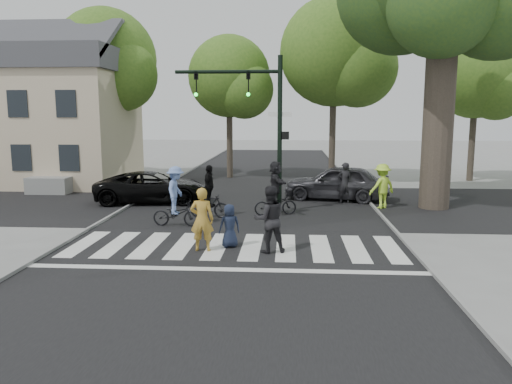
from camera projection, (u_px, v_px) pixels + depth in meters
The scene contains 23 objects.
ground at pixel (230, 256), 13.55m from camera, with size 120.00×120.00×0.00m, color gray.
road_stem at pixel (246, 218), 18.47m from camera, with size 10.00×70.00×0.01m, color black.
road_cross at pixel (252, 204), 21.43m from camera, with size 70.00×10.00×0.01m, color black.
curb_left at pixel (113, 215), 18.80m from camera, with size 0.10×70.00×0.10m, color gray.
curb_right at pixel (384, 219), 18.14m from camera, with size 0.10×70.00×0.10m, color gray.
crosswalk at pixel (233, 249), 14.20m from camera, with size 10.00×3.85×0.01m.
traffic_signal at pixel (258, 112), 19.03m from camera, with size 4.45×0.29×6.00m.
bg_tree_0 at pixel (29, 74), 29.26m from camera, with size 5.46×5.20×8.97m.
bg_tree_1 at pixel (109, 63), 28.34m from camera, with size 6.09×5.80×9.80m.
bg_tree_2 at pixel (233, 80), 29.14m from camera, with size 5.04×4.80×8.40m.
bg_tree_3 at pixel (340, 56), 27.24m from camera, with size 6.30×6.00×10.20m.
bg_tree_4 at pixel (481, 81), 27.77m from camera, with size 4.83×4.60×8.15m.
house at pixel (52, 114), 27.49m from camera, with size 8.40×8.10×8.82m.
pedestrian_woman at pixel (202, 219), 13.94m from camera, with size 0.66×0.43×1.81m, color #B88D32.
pedestrian_child at pixel (230, 226), 14.36m from camera, with size 0.62×0.40×1.27m, color #192137.
pedestrian_adult at pixel (269, 219), 13.79m from camera, with size 0.92×0.71×1.88m, color black.
cyclist_left at pixel (176, 200), 17.03m from camera, with size 1.66×1.10×2.07m.
cyclist_mid at pixel (209, 196), 18.43m from camera, with size 1.54×0.95×1.97m.
cyclist_right at pixel (275, 191), 18.90m from camera, with size 1.72×1.59×2.07m.
car_suv at pixel (153, 187), 21.61m from camera, with size 2.25×4.88×1.36m, color black.
car_grey at pixel (337, 182), 22.30m from camera, with size 1.86×4.61×1.57m, color #333237.
bystander_hivis at pixel (382, 186), 20.25m from camera, with size 1.18×0.68×1.83m, color #C1F63B.
bystander_dark at pixel (344, 183), 21.44m from camera, with size 0.64×0.42×1.77m, color black.
Camera 1 is at (1.56, -13.04, 3.83)m, focal length 35.00 mm.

